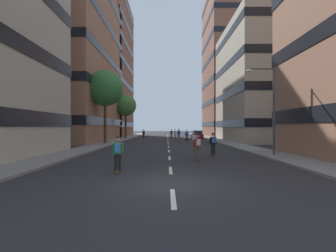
{
  "coord_description": "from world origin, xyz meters",
  "views": [
    {
      "loc": [
        -0.2,
        -9.78,
        2.23
      ],
      "look_at": [
        0.0,
        28.75,
        2.34
      ],
      "focal_mm": 26.71,
      "sensor_mm": 36.0,
      "label": 1
    }
  ],
  "objects_px": {
    "skater_2": "(144,133)",
    "skater_9": "(171,133)",
    "parked_car_near": "(197,135)",
    "street_tree_near": "(105,88)",
    "skater_1": "(187,135)",
    "skater_4": "(118,152)",
    "skater_0": "(195,139)",
    "skater_7": "(179,133)",
    "skater_8": "(198,145)",
    "street_tree_mid": "(126,106)",
    "skater_5": "(213,143)",
    "skater_6": "(179,134)",
    "streetlamp_right": "(269,101)",
    "skater_3": "(175,133)"
  },
  "relations": [
    {
      "from": "parked_car_near",
      "to": "skater_4",
      "type": "xyz_separation_m",
      "value": [
        -8.14,
        -34.79,
        0.32
      ]
    },
    {
      "from": "skater_6",
      "to": "skater_8",
      "type": "distance_m",
      "value": 26.32
    },
    {
      "from": "streetlamp_right",
      "to": "skater_6",
      "type": "distance_m",
      "value": 25.2
    },
    {
      "from": "street_tree_mid",
      "to": "skater_0",
      "type": "height_order",
      "value": "street_tree_mid"
    },
    {
      "from": "skater_1",
      "to": "skater_4",
      "type": "distance_m",
      "value": 25.88
    },
    {
      "from": "street_tree_near",
      "to": "skater_8",
      "type": "distance_m",
      "value": 19.19
    },
    {
      "from": "street_tree_mid",
      "to": "skater_0",
      "type": "xyz_separation_m",
      "value": [
        10.63,
        -22.89,
        -5.28
      ]
    },
    {
      "from": "skater_5",
      "to": "skater_0",
      "type": "bearing_deg",
      "value": 97.7
    },
    {
      "from": "skater_0",
      "to": "skater_8",
      "type": "distance_m",
      "value": 8.26
    },
    {
      "from": "street_tree_near",
      "to": "streetlamp_right",
      "type": "bearing_deg",
      "value": -40.69
    },
    {
      "from": "streetlamp_right",
      "to": "skater_2",
      "type": "bearing_deg",
      "value": 113.64
    },
    {
      "from": "skater_0",
      "to": "skater_1",
      "type": "distance_m",
      "value": 12.64
    },
    {
      "from": "skater_0",
      "to": "skater_9",
      "type": "bearing_deg",
      "value": 94.39
    },
    {
      "from": "skater_3",
      "to": "skater_8",
      "type": "height_order",
      "value": "same"
    },
    {
      "from": "parked_car_near",
      "to": "skater_9",
      "type": "height_order",
      "value": "skater_9"
    },
    {
      "from": "skater_3",
      "to": "skater_6",
      "type": "relative_size",
      "value": 1.0
    },
    {
      "from": "street_tree_mid",
      "to": "skater_8",
      "type": "distance_m",
      "value": 33.08
    },
    {
      "from": "skater_6",
      "to": "skater_9",
      "type": "bearing_deg",
      "value": 100.6
    },
    {
      "from": "streetlamp_right",
      "to": "skater_7",
      "type": "xyz_separation_m",
      "value": [
        -5.21,
        30.23,
        -3.12
      ]
    },
    {
      "from": "skater_2",
      "to": "skater_9",
      "type": "height_order",
      "value": "same"
    },
    {
      "from": "parked_car_near",
      "to": "street_tree_near",
      "type": "distance_m",
      "value": 21.31
    },
    {
      "from": "street_tree_mid",
      "to": "skater_6",
      "type": "height_order",
      "value": "street_tree_mid"
    },
    {
      "from": "parked_car_near",
      "to": "skater_0",
      "type": "height_order",
      "value": "skater_0"
    },
    {
      "from": "skater_5",
      "to": "skater_9",
      "type": "xyz_separation_m",
      "value": [
        -2.61,
        29.69,
        0.0
      ]
    },
    {
      "from": "skater_5",
      "to": "skater_6",
      "type": "height_order",
      "value": "same"
    },
    {
      "from": "skater_2",
      "to": "skater_5",
      "type": "height_order",
      "value": "same"
    },
    {
      "from": "skater_0",
      "to": "skater_2",
      "type": "bearing_deg",
      "value": 108.62
    },
    {
      "from": "skater_6",
      "to": "parked_car_near",
      "type": "bearing_deg",
      "value": 47.32
    },
    {
      "from": "skater_6",
      "to": "skater_9",
      "type": "height_order",
      "value": "same"
    },
    {
      "from": "parked_car_near",
      "to": "skater_5",
      "type": "bearing_deg",
      "value": -94.52
    },
    {
      "from": "street_tree_mid",
      "to": "skater_8",
      "type": "bearing_deg",
      "value": -72.31
    },
    {
      "from": "street_tree_mid",
      "to": "skater_2",
      "type": "xyz_separation_m",
      "value": [
        3.62,
        -2.08,
        -5.25
      ]
    },
    {
      "from": "street_tree_mid",
      "to": "skater_0",
      "type": "distance_m",
      "value": 25.79
    },
    {
      "from": "skater_7",
      "to": "skater_2",
      "type": "bearing_deg",
      "value": -154.78
    },
    {
      "from": "street_tree_near",
      "to": "skater_3",
      "type": "bearing_deg",
      "value": 63.12
    },
    {
      "from": "street_tree_near",
      "to": "skater_2",
      "type": "distance_m",
      "value": 15.5
    },
    {
      "from": "skater_5",
      "to": "skater_8",
      "type": "bearing_deg",
      "value": -120.68
    },
    {
      "from": "street_tree_near",
      "to": "skater_4",
      "type": "xyz_separation_m",
      "value": [
        5.47,
        -19.7,
        -6.1
      ]
    },
    {
      "from": "skater_4",
      "to": "skater_5",
      "type": "relative_size",
      "value": 1.0
    },
    {
      "from": "skater_4",
      "to": "skater_2",
      "type": "bearing_deg",
      "value": 93.15
    },
    {
      "from": "skater_4",
      "to": "skater_9",
      "type": "xyz_separation_m",
      "value": [
        3.33,
        36.64,
        0.0
      ]
    },
    {
      "from": "street_tree_near",
      "to": "skater_1",
      "type": "xyz_separation_m",
      "value": [
        10.88,
        5.62,
        -6.13
      ]
    },
    {
      "from": "streetlamp_right",
      "to": "skater_4",
      "type": "distance_m",
      "value": 12.28
    },
    {
      "from": "skater_7",
      "to": "skater_8",
      "type": "bearing_deg",
      "value": -90.61
    },
    {
      "from": "skater_0",
      "to": "skater_6",
      "type": "height_order",
      "value": "same"
    },
    {
      "from": "skater_3",
      "to": "skater_8",
      "type": "bearing_deg",
      "value": -89.4
    },
    {
      "from": "street_tree_mid",
      "to": "skater_4",
      "type": "height_order",
      "value": "street_tree_mid"
    },
    {
      "from": "skater_9",
      "to": "skater_2",
      "type": "bearing_deg",
      "value": -148.6
    },
    {
      "from": "street_tree_mid",
      "to": "skater_9",
      "type": "bearing_deg",
      "value": 6.96
    },
    {
      "from": "skater_0",
      "to": "skater_4",
      "type": "xyz_separation_m",
      "value": [
        -5.17,
        -12.67,
        0.03
      ]
    }
  ]
}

